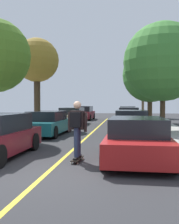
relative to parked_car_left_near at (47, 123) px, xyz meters
name	(u,v)px	position (x,y,z in m)	size (l,w,h in m)	color
ground	(47,173)	(2.31, -7.76, -0.64)	(80.00, 80.00, 0.00)	#2D2D30
center_line	(76,147)	(2.31, -3.76, -0.64)	(0.12, 39.20, 0.01)	gold
parked_car_left_near	(47,123)	(0.00, 0.00, 0.00)	(1.99, 4.54, 1.31)	#196066
parked_car_left_far	(72,116)	(0.00, 6.91, 0.03)	(1.98, 4.46, 1.39)	#BCAD89
parked_car_left_farthest	(84,113)	(0.00, 13.42, 0.06)	(1.91, 4.22, 1.44)	maroon
parked_car_right_nearest	(137,139)	(4.61, -5.91, 0.00)	(2.02, 4.23, 1.31)	maroon
parked_car_right_near	(131,123)	(4.61, 0.84, 0.02)	(2.03, 4.15, 1.36)	#38383D
parked_car_right_far	(129,116)	(4.61, 8.09, 0.04)	(1.97, 4.23, 1.39)	maroon
parked_car_right_farthest	(128,113)	(4.61, 14.55, 0.06)	(2.01, 4.41, 1.41)	black
street_tree_left_near	(37,61)	(-1.80, 3.57, 4.03)	(3.02, 3.02, 6.11)	#3D2D1E
street_tree_right_nearest	(163,62)	(6.41, 1.56, 3.49)	(4.55, 4.55, 6.27)	#4C3823
street_tree_right_near	(150,75)	(6.41, 9.29, 3.55)	(4.75, 4.75, 6.44)	#4C3823
street_tree_right_far	(143,82)	(6.41, 18.10, 3.71)	(3.37, 3.37, 5.91)	brown
fire_hydrant	(10,128)	(-1.50, -1.48, -0.15)	(0.20, 0.20, 0.70)	#B2140F
skateboard	(77,159)	(2.83, -6.38, -0.55)	(0.27, 0.85, 0.10)	black
skateboarder	(77,126)	(2.83, -6.41, 0.44)	(0.58, 0.70, 1.71)	black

